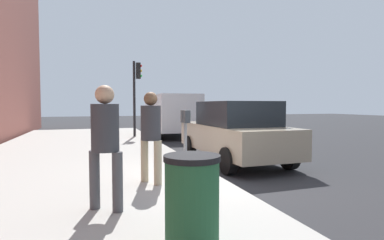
# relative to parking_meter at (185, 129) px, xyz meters

# --- Properties ---
(ground_plane) EXTENTS (80.00, 80.00, 0.00)m
(ground_plane) POSITION_rel_parking_meter_xyz_m (0.16, -0.71, -1.17)
(ground_plane) COLOR #2B2B2D
(ground_plane) RESTS_ON ground
(sidewalk_slab) EXTENTS (28.00, 6.00, 0.15)m
(sidewalk_slab) POSITION_rel_parking_meter_xyz_m (0.16, 2.29, -1.09)
(sidewalk_slab) COLOR #A8A59E
(sidewalk_slab) RESTS_ON ground_plane
(parking_meter) EXTENTS (0.36, 0.12, 1.41)m
(parking_meter) POSITION_rel_parking_meter_xyz_m (0.00, 0.00, 0.00)
(parking_meter) COLOR gray
(parking_meter) RESTS_ON sidewalk_slab
(pedestrian_at_meter) EXTENTS (0.48, 0.39, 1.77)m
(pedestrian_at_meter) POSITION_rel_parking_meter_xyz_m (-0.26, 0.77, 0.03)
(pedestrian_at_meter) COLOR tan
(pedestrian_at_meter) RESTS_ON sidewalk_slab
(pedestrian_bystander) EXTENTS (0.39, 0.46, 1.80)m
(pedestrian_bystander) POSITION_rel_parking_meter_xyz_m (-1.57, 1.66, 0.05)
(pedestrian_bystander) COLOR #47474C
(pedestrian_bystander) RESTS_ON sidewalk_slab
(parked_sedan_near) EXTENTS (4.44, 2.05, 1.77)m
(parked_sedan_near) POSITION_rel_parking_meter_xyz_m (1.93, -2.07, -0.27)
(parked_sedan_near) COLOR gray
(parked_sedan_near) RESTS_ON ground_plane
(parked_van_far) EXTENTS (5.23, 2.19, 2.18)m
(parked_van_far) POSITION_rel_parking_meter_xyz_m (9.71, -2.06, 0.09)
(parked_van_far) COLOR silver
(parked_van_far) RESTS_ON ground_plane
(traffic_signal) EXTENTS (0.24, 0.44, 3.60)m
(traffic_signal) POSITION_rel_parking_meter_xyz_m (8.69, -0.12, 1.41)
(traffic_signal) COLOR black
(traffic_signal) RESTS_ON sidewalk_slab
(trash_bin) EXTENTS (0.59, 0.59, 1.01)m
(trash_bin) POSITION_rel_parking_meter_xyz_m (-3.14, 0.86, -0.51)
(trash_bin) COLOR #1E4C2D
(trash_bin) RESTS_ON sidewalk_slab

